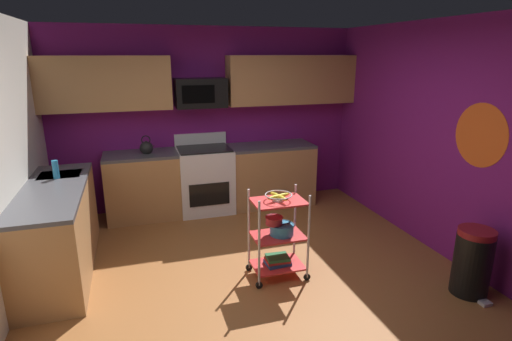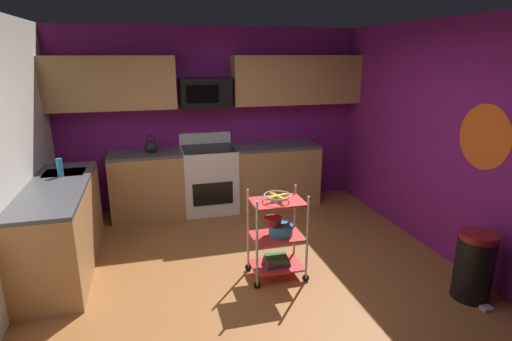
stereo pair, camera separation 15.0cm
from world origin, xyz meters
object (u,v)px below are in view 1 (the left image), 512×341
Objects in this scene: microwave at (201,93)px; kettle at (147,148)px; fruit_bowl at (279,196)px; mixing_bowl_small at (274,220)px; trash_can at (472,262)px; oven_range at (205,179)px; book_stack at (278,260)px; rolling_cart at (278,236)px; mixing_bowl_large at (282,229)px; dish_soap_bottle at (56,169)px.

kettle is at bearing -172.12° from microwave.
fruit_bowl is 0.26m from mixing_bowl_small.
fruit_bowl is 0.41× the size of trash_can.
kettle is at bearing -179.72° from oven_range.
mixing_bowl_small is (0.34, -2.03, 0.14)m from oven_range.
oven_range is 4.17× the size of kettle.
book_stack is at bearing 0.00° from fruit_bowl.
fruit_bowl is 1.05× the size of book_stack.
fruit_bowl is at bearing -26.19° from mixing_bowl_small.
microwave is 0.77× the size of rolling_cart.
microwave is 2.49m from mixing_bowl_large.
kettle is (-1.16, 2.04, 0.12)m from fruit_bowl.
mixing_bowl_large is (0.04, -0.00, 0.07)m from rolling_cart.
mixing_bowl_small is 2.34m from kettle.
oven_range is 5.50× the size of dish_soap_bottle.
mixing_bowl_small reaches higher than book_stack.
mixing_bowl_large is 1.83m from trash_can.
fruit_bowl is 0.36m from mixing_bowl_large.
rolling_cart is at bearing 165.96° from book_stack.
rolling_cart is at bearing 153.06° from trash_can.
fruit_bowl is at bearing -172.87° from rolling_cart.
oven_range is 0.94m from kettle.
fruit_bowl is 1.94m from trash_can.
dish_soap_bottle is (-2.15, 1.13, 0.57)m from rolling_cart.
dish_soap_bottle reaches higher than mixing_bowl_large.
microwave is 1.06m from kettle.
book_stack is at bearing -27.78° from dish_soap_bottle.
dish_soap_bottle is at bearing -150.26° from microwave.
rolling_cart is at bearing -60.33° from kettle.
mixing_bowl_small is at bearing 153.81° from rolling_cart.
mixing_bowl_small is (0.34, -2.13, -1.08)m from microwave.
oven_range is 1.20× the size of rolling_cart.
rolling_cart is 1.39× the size of trash_can.
microwave is 2.41m from mixing_bowl_small.
mixing_bowl_small is at bearing 153.81° from book_stack.
fruit_bowl is 2.44m from dish_soap_bottle.
rolling_cart reaches higher than fruit_bowl.
mixing_bowl_small is 0.45m from book_stack.
book_stack is 2.49m from kettle.
mixing_bowl_small is at bearing -60.91° from kettle.
microwave reaches higher than dish_soap_bottle.
trash_can is (1.62, -0.84, -0.19)m from mixing_bowl_large.
rolling_cart is 0.08m from mixing_bowl_large.
rolling_cart is 0.17m from mixing_bowl_small.
dish_soap_bottle reaches higher than mixing_bowl_small.
kettle is at bearing 119.67° from rolling_cart.
mixing_bowl_large is (0.04, 0.00, -0.36)m from fruit_bowl.
mixing_bowl_large is 0.95× the size of kettle.
oven_range is at bearing 99.54° from mixing_bowl_small.
mixing_bowl_large is at bearing 0.00° from fruit_bowl.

